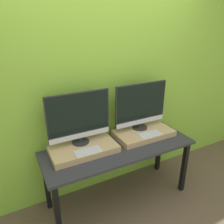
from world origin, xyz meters
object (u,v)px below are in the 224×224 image
object	(u,v)px
monitor_left	(79,117)
monitor_right	(141,105)
keyboard_left	(88,151)
keyboard_right	(150,134)

from	to	relation	value
monitor_left	monitor_right	xyz separation A→B (m)	(0.75, 0.00, 0.00)
keyboard_left	keyboard_right	world-z (taller)	same
monitor_left	keyboard_right	world-z (taller)	monitor_left
monitor_right	keyboard_right	distance (m)	0.35
monitor_left	keyboard_left	xyz separation A→B (m)	(0.00, -0.20, -0.28)
keyboard_left	monitor_right	size ratio (longest dim) A/B	0.40
monitor_right	keyboard_right	xyz separation A→B (m)	(0.00, -0.20, -0.28)
monitor_right	keyboard_right	bearing A→B (deg)	-90.00
monitor_left	keyboard_right	size ratio (longest dim) A/B	2.47
keyboard_left	keyboard_right	distance (m)	0.75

